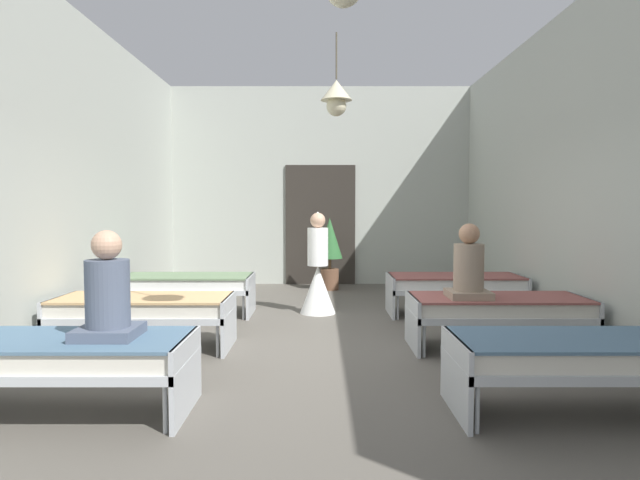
{
  "coord_description": "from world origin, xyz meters",
  "views": [
    {
      "loc": [
        -0.01,
        -5.89,
        1.53
      ],
      "look_at": [
        0.0,
        1.41,
        1.11
      ],
      "focal_mm": 30.62,
      "sensor_mm": 36.0,
      "label": 1
    }
  ],
  "objects_px": {
    "bed_left_row_0": "(61,356)",
    "patient_seated_primary": "(107,298)",
    "bed_right_row_0": "(580,356)",
    "nurse_near_aisle": "(317,277)",
    "patient_seated_secondary": "(468,271)",
    "bed_right_row_2": "(454,284)",
    "bed_left_row_2": "(186,284)",
    "potted_plant": "(329,247)",
    "bed_left_row_1": "(143,309)",
    "bed_right_row_1": "(497,309)"
  },
  "relations": [
    {
      "from": "bed_left_row_0",
      "to": "patient_seated_primary",
      "type": "relative_size",
      "value": 2.37
    },
    {
      "from": "bed_right_row_0",
      "to": "nurse_near_aisle",
      "type": "bearing_deg",
      "value": 116.77
    },
    {
      "from": "bed_left_row_0",
      "to": "bed_right_row_0",
      "type": "relative_size",
      "value": 1.0
    },
    {
      "from": "patient_seated_secondary",
      "to": "bed_right_row_2",
      "type": "bearing_deg",
      "value": 80.04
    },
    {
      "from": "bed_left_row_0",
      "to": "nurse_near_aisle",
      "type": "bearing_deg",
      "value": 64.17
    },
    {
      "from": "bed_right_row_2",
      "to": "patient_seated_secondary",
      "type": "relative_size",
      "value": 2.37
    },
    {
      "from": "bed_left_row_2",
      "to": "bed_right_row_2",
      "type": "relative_size",
      "value": 1.0
    },
    {
      "from": "patient_seated_primary",
      "to": "bed_left_row_0",
      "type": "bearing_deg",
      "value": -177.31
    },
    {
      "from": "bed_left_row_0",
      "to": "potted_plant",
      "type": "height_order",
      "value": "potted_plant"
    },
    {
      "from": "bed_left_row_1",
      "to": "bed_right_row_0",
      "type": "bearing_deg",
      "value": -26.16
    },
    {
      "from": "patient_seated_secondary",
      "to": "potted_plant",
      "type": "xyz_separation_m",
      "value": [
        -1.41,
        4.42,
        -0.06
      ]
    },
    {
      "from": "bed_right_row_1",
      "to": "patient_seated_secondary",
      "type": "distance_m",
      "value": 0.56
    },
    {
      "from": "bed_right_row_0",
      "to": "nurse_near_aisle",
      "type": "xyz_separation_m",
      "value": [
        -1.97,
        3.91,
        0.09
      ]
    },
    {
      "from": "bed_right_row_0",
      "to": "bed_right_row_1",
      "type": "bearing_deg",
      "value": 90.0
    },
    {
      "from": "bed_right_row_1",
      "to": "bed_right_row_2",
      "type": "xyz_separation_m",
      "value": [
        0.0,
        1.9,
        0.0
      ]
    },
    {
      "from": "nurse_near_aisle",
      "to": "bed_left_row_1",
      "type": "bearing_deg",
      "value": 41.89
    },
    {
      "from": "bed_left_row_0",
      "to": "nurse_near_aisle",
      "type": "relative_size",
      "value": 1.28
    },
    {
      "from": "bed_left_row_2",
      "to": "potted_plant",
      "type": "distance_m",
      "value": 3.24
    },
    {
      "from": "bed_right_row_2",
      "to": "patient_seated_secondary",
      "type": "bearing_deg",
      "value": -99.96
    },
    {
      "from": "bed_right_row_1",
      "to": "patient_seated_secondary",
      "type": "bearing_deg",
      "value": -165.0
    },
    {
      "from": "bed_left_row_0",
      "to": "patient_seated_secondary",
      "type": "bearing_deg",
      "value": 27.18
    },
    {
      "from": "bed_right_row_1",
      "to": "patient_seated_primary",
      "type": "distance_m",
      "value": 4.01
    },
    {
      "from": "bed_left_row_0",
      "to": "patient_seated_secondary",
      "type": "xyz_separation_m",
      "value": [
        3.52,
        1.81,
        0.43
      ]
    },
    {
      "from": "bed_right_row_0",
      "to": "patient_seated_secondary",
      "type": "bearing_deg",
      "value": 100.97
    },
    {
      "from": "bed_right_row_2",
      "to": "potted_plant",
      "type": "distance_m",
      "value": 3.02
    },
    {
      "from": "bed_right_row_1",
      "to": "patient_seated_primary",
      "type": "relative_size",
      "value": 2.37
    },
    {
      "from": "bed_right_row_2",
      "to": "potted_plant",
      "type": "height_order",
      "value": "potted_plant"
    },
    {
      "from": "bed_right_row_1",
      "to": "nurse_near_aisle",
      "type": "xyz_separation_m",
      "value": [
        -1.97,
        2.01,
        0.09
      ]
    },
    {
      "from": "nurse_near_aisle",
      "to": "potted_plant",
      "type": "height_order",
      "value": "nurse_near_aisle"
    },
    {
      "from": "bed_left_row_1",
      "to": "bed_left_row_2",
      "type": "relative_size",
      "value": 1.0
    },
    {
      "from": "bed_right_row_0",
      "to": "nurse_near_aisle",
      "type": "distance_m",
      "value": 4.38
    },
    {
      "from": "bed_left_row_1",
      "to": "patient_seated_primary",
      "type": "distance_m",
      "value": 1.96
    },
    {
      "from": "bed_right_row_1",
      "to": "bed_left_row_2",
      "type": "distance_m",
      "value": 4.31
    },
    {
      "from": "bed_left_row_1",
      "to": "bed_right_row_2",
      "type": "height_order",
      "value": "same"
    },
    {
      "from": "bed_left_row_0",
      "to": "patient_seated_primary",
      "type": "xyz_separation_m",
      "value": [
        0.35,
        0.02,
        0.43
      ]
    },
    {
      "from": "patient_seated_primary",
      "to": "patient_seated_secondary",
      "type": "relative_size",
      "value": 1.0
    },
    {
      "from": "bed_right_row_2",
      "to": "patient_seated_primary",
      "type": "xyz_separation_m",
      "value": [
        -3.52,
        -3.78,
        0.43
      ]
    },
    {
      "from": "bed_right_row_0",
      "to": "bed_right_row_2",
      "type": "height_order",
      "value": "same"
    },
    {
      "from": "patient_seated_primary",
      "to": "bed_left_row_1",
      "type": "bearing_deg",
      "value": 100.53
    },
    {
      "from": "bed_right_row_2",
      "to": "patient_seated_primary",
      "type": "height_order",
      "value": "patient_seated_primary"
    },
    {
      "from": "bed_left_row_1",
      "to": "bed_right_row_1",
      "type": "relative_size",
      "value": 1.0
    },
    {
      "from": "bed_left_row_1",
      "to": "bed_right_row_2",
      "type": "relative_size",
      "value": 1.0
    },
    {
      "from": "bed_right_row_0",
      "to": "bed_left_row_2",
      "type": "distance_m",
      "value": 5.42
    },
    {
      "from": "bed_right_row_2",
      "to": "bed_right_row_1",
      "type": "bearing_deg",
      "value": -90.0
    },
    {
      "from": "nurse_near_aisle",
      "to": "potted_plant",
      "type": "distance_m",
      "value": 2.34
    },
    {
      "from": "bed_left_row_1",
      "to": "patient_seated_secondary",
      "type": "height_order",
      "value": "patient_seated_secondary"
    },
    {
      "from": "bed_right_row_0",
      "to": "bed_left_row_2",
      "type": "bearing_deg",
      "value": 135.5
    },
    {
      "from": "bed_left_row_2",
      "to": "nurse_near_aisle",
      "type": "height_order",
      "value": "nurse_near_aisle"
    },
    {
      "from": "bed_right_row_0",
      "to": "bed_left_row_1",
      "type": "bearing_deg",
      "value": 153.84
    },
    {
      "from": "bed_left_row_1",
      "to": "bed_left_row_2",
      "type": "xyz_separation_m",
      "value": [
        0.0,
        1.9,
        0.0
      ]
    }
  ]
}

